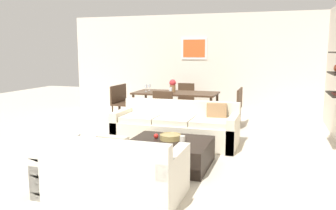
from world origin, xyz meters
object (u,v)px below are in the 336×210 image
dining_chair_right_far (235,104)px  dining_chair_foot (164,108)px  loveseat_white (111,172)px  decorative_bowl (170,137)px  sofa_beige (176,128)px  wine_glass_foot (171,89)px  dining_chair_right_near (233,106)px  dining_chair_head (185,98)px  wine_glass_left_near (146,86)px  coffee_table (169,153)px  wine_glass_left_far (149,86)px  dining_chair_left_near (119,101)px  apple_on_coffee_table (156,136)px  dining_table (176,95)px  centerpiece_vase (173,85)px  candle_jar (182,138)px  dining_chair_left_far (126,99)px

dining_chair_right_far → dining_chair_foot: size_ratio=1.00×
loveseat_white → decorative_bowl: bearing=77.1°
sofa_beige → dining_chair_foot: (-0.55, 0.95, 0.21)m
wine_glass_foot → dining_chair_right_near: bearing=8.0°
sofa_beige → dining_chair_head: size_ratio=2.58×
wine_glass_left_near → coffee_table: bearing=-62.7°
dining_chair_right_far → wine_glass_left_far: 2.15m
decorative_bowl → dining_chair_left_near: size_ratio=0.38×
apple_on_coffee_table → dining_chair_head: dining_chair_head is taller
coffee_table → dining_table: size_ratio=0.61×
wine_glass_left_near → centerpiece_vase: 0.65m
sofa_beige → decorative_bowl: size_ratio=6.87×
candle_jar → dining_chair_foot: (-0.99, 2.13, 0.08)m
dining_table → dining_chair_left_far: 1.42m
coffee_table → dining_chair_left_far: size_ratio=1.38×
sofa_beige → wine_glass_left_near: size_ratio=12.69×
candle_jar → decorative_bowl: bearing=171.7°
decorative_bowl → sofa_beige: bearing=101.7°
wine_glass_left_near → wine_glass_left_far: (-0.00, 0.23, -0.01)m
sofa_beige → dining_table: (-0.55, 1.82, 0.39)m
dining_chair_left_far → centerpiece_vase: size_ratio=2.92×
decorative_bowl → wine_glass_foot: (-0.79, 2.57, 0.43)m
candle_jar → wine_glass_left_far: (-1.71, 3.12, 0.44)m
dining_chair_left_far → dining_chair_left_near: (0.00, -0.42, 0.00)m
sofa_beige → loveseat_white: 2.51m
dining_chair_right_far → dining_chair_right_near: bearing=-90.0°
loveseat_white → apple_on_coffee_table: (0.08, 1.37, 0.13)m
dining_chair_right_near → wine_glass_foot: bearing=-172.0°
sofa_beige → loveseat_white: same height
dining_chair_left_near → candle_jar: bearing=-49.5°
dining_chair_right_far → wine_glass_foot: size_ratio=5.49×
loveseat_white → dining_chair_foot: dining_chair_foot is taller
loveseat_white → wine_glass_left_far: size_ratio=10.53×
dining_chair_right_near → wine_glass_left_far: (-2.12, 0.33, 0.36)m
coffee_table → wine_glass_foot: 2.84m
coffee_table → dining_chair_right_far: bearing=79.5°
loveseat_white → wine_glass_left_near: size_ratio=9.44×
candle_jar → dining_chair_left_far: (-2.38, 3.21, 0.08)m
decorative_bowl → dining_chair_head: bearing=101.6°
wine_glass_foot → wine_glass_left_near: bearing=157.9°
loveseat_white → dining_chair_right_far: (0.92, 4.55, 0.21)m
sofa_beige → dining_table: size_ratio=1.15×
dining_chair_head → dining_chair_left_near: bearing=-142.2°
coffee_table → wine_glass_left_near: 3.37m
dining_chair_right_near → dining_chair_right_far: (0.00, 0.42, 0.00)m
candle_jar → centerpiece_vase: centerpiece_vase is taller
candle_jar → dining_chair_left_near: (-2.38, 2.79, 0.08)m
dining_chair_head → centerpiece_vase: centerpiece_vase is taller
dining_chair_left_near → centerpiece_vase: size_ratio=2.92×
dining_table → loveseat_white: bearing=-83.7°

